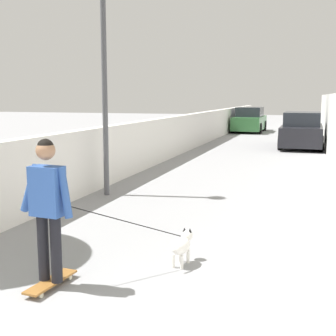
{
  "coord_description": "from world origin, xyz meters",
  "views": [
    {
      "loc": [
        -1.86,
        -2.14,
        2.23
      ],
      "look_at": [
        5.62,
        0.21,
        1.0
      ],
      "focal_mm": 49.21,
      "sensor_mm": 36.0,
      "label": 1
    }
  ],
  "objects_px": {
    "dog": "(181,245)",
    "car_near": "(302,131)",
    "lamp_post": "(104,49)",
    "skateboard": "(51,282)",
    "person_skateboarder": "(48,199)",
    "car_far": "(250,120)"
  },
  "relations": [
    {
      "from": "skateboard",
      "to": "person_skateboarder",
      "type": "distance_m",
      "value": 0.99
    },
    {
      "from": "lamp_post",
      "to": "person_skateboarder",
      "type": "height_order",
      "value": "lamp_post"
    },
    {
      "from": "lamp_post",
      "to": "car_near",
      "type": "relative_size",
      "value": 1.11
    },
    {
      "from": "car_far",
      "to": "skateboard",
      "type": "bearing_deg",
      "value": -177.76
    },
    {
      "from": "dog",
      "to": "person_skateboarder",
      "type": "bearing_deg",
      "value": 133.35
    },
    {
      "from": "person_skateboarder",
      "to": "car_far",
      "type": "relative_size",
      "value": 0.38
    },
    {
      "from": "lamp_post",
      "to": "skateboard",
      "type": "distance_m",
      "value": 6.05
    },
    {
      "from": "lamp_post",
      "to": "dog",
      "type": "height_order",
      "value": "lamp_post"
    },
    {
      "from": "skateboard",
      "to": "car_near",
      "type": "height_order",
      "value": "car_near"
    },
    {
      "from": "car_near",
      "to": "lamp_post",
      "type": "bearing_deg",
      "value": 161.07
    },
    {
      "from": "person_skateboarder",
      "to": "car_far",
      "type": "bearing_deg",
      "value": 2.24
    },
    {
      "from": "skateboard",
      "to": "dog",
      "type": "bearing_deg",
      "value": -46.65
    },
    {
      "from": "skateboard",
      "to": "car_far",
      "type": "bearing_deg",
      "value": 2.24
    },
    {
      "from": "lamp_post",
      "to": "car_near",
      "type": "xyz_separation_m",
      "value": [
        11.55,
        -3.96,
        -2.52
      ]
    },
    {
      "from": "lamp_post",
      "to": "skateboard",
      "type": "bearing_deg",
      "value": -162.27
    },
    {
      "from": "dog",
      "to": "car_far",
      "type": "relative_size",
      "value": 0.34
    },
    {
      "from": "dog",
      "to": "car_near",
      "type": "distance_m",
      "value": 15.32
    },
    {
      "from": "lamp_post",
      "to": "car_far",
      "type": "height_order",
      "value": "lamp_post"
    },
    {
      "from": "lamp_post",
      "to": "person_skateboarder",
      "type": "xyz_separation_m",
      "value": [
        -4.91,
        -1.57,
        -2.17
      ]
    },
    {
      "from": "dog",
      "to": "car_far",
      "type": "height_order",
      "value": "car_far"
    },
    {
      "from": "person_skateboarder",
      "to": "dog",
      "type": "bearing_deg",
      "value": -46.65
    },
    {
      "from": "skateboard",
      "to": "car_near",
      "type": "relative_size",
      "value": 0.19
    }
  ]
}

